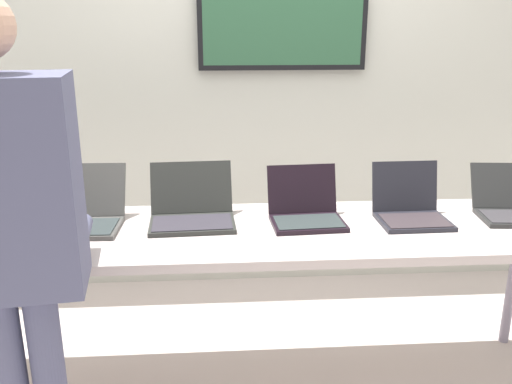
% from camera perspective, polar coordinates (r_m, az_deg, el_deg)
% --- Properties ---
extents(ground, '(8.00, 8.00, 0.04)m').
position_cam_1_polar(ground, '(2.82, 0.23, -19.32)').
color(ground, beige).
extents(back_wall, '(8.00, 0.11, 2.57)m').
position_cam_1_polar(back_wall, '(3.41, -1.04, 11.11)').
color(back_wall, beige).
rests_on(back_wall, ground).
extents(workbench, '(2.92, 0.70, 0.79)m').
position_cam_1_polar(workbench, '(2.44, 0.25, -5.00)').
color(workbench, '#B4A7A4').
rests_on(workbench, ground).
extents(laptop_station_0, '(0.38, 0.38, 0.24)m').
position_cam_1_polar(laptop_station_0, '(2.57, -17.87, -2.10)').
color(laptop_station_0, '#3B3A38').
rests_on(laptop_station_0, workbench).
extents(laptop_station_1, '(0.39, 0.36, 0.25)m').
position_cam_1_polar(laptop_station_1, '(2.51, -6.70, -1.82)').
color(laptop_station_1, '#262725').
rests_on(laptop_station_1, workbench).
extents(laptop_station_2, '(0.34, 0.32, 0.24)m').
position_cam_1_polar(laptop_station_2, '(2.51, 5.19, -1.84)').
color(laptop_station_2, black).
rests_on(laptop_station_2, workbench).
extents(laptop_station_3, '(0.32, 0.30, 0.25)m').
position_cam_1_polar(laptop_station_3, '(2.61, 15.77, -1.58)').
color(laptop_station_3, '#212129').
rests_on(laptop_station_3, workbench).
extents(person, '(0.49, 0.63, 1.75)m').
position_cam_1_polar(person, '(1.86, -24.38, -3.09)').
color(person, '#4E506C').
rests_on(person, ground).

